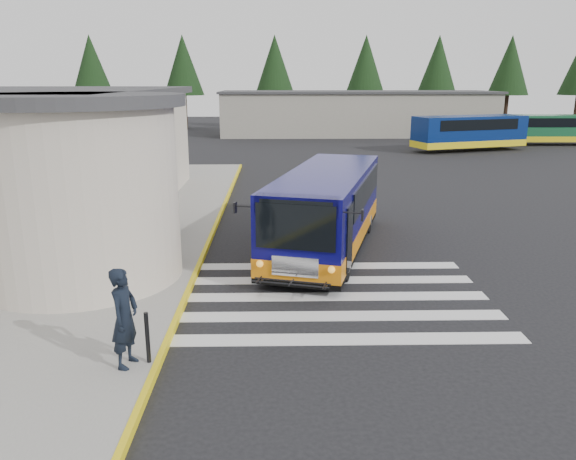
{
  "coord_description": "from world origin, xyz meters",
  "views": [
    {
      "loc": [
        -1.76,
        -13.99,
        5.3
      ],
      "look_at": [
        -1.51,
        -0.5,
        1.67
      ],
      "focal_mm": 35.0,
      "sensor_mm": 36.0,
      "label": 1
    }
  ],
  "objects_px": {
    "transit_bus": "(326,213)",
    "bollard": "(147,338)",
    "pedestrian_b": "(82,262)",
    "far_bus_a": "(469,131)",
    "far_bus_b": "(546,128)",
    "pedestrian_a": "(124,318)"
  },
  "relations": [
    {
      "from": "far_bus_b",
      "to": "pedestrian_b",
      "type": "bearing_deg",
      "value": 142.08
    },
    {
      "from": "pedestrian_a",
      "to": "bollard",
      "type": "relative_size",
      "value": 1.89
    },
    {
      "from": "far_bus_a",
      "to": "far_bus_b",
      "type": "xyz_separation_m",
      "value": [
        7.71,
        3.95,
        -0.11
      ]
    },
    {
      "from": "transit_bus",
      "to": "pedestrian_a",
      "type": "relative_size",
      "value": 4.87
    },
    {
      "from": "transit_bus",
      "to": "far_bus_b",
      "type": "xyz_separation_m",
      "value": [
        20.79,
        29.55,
        0.16
      ]
    },
    {
      "from": "pedestrian_a",
      "to": "pedestrian_b",
      "type": "height_order",
      "value": "pedestrian_a"
    },
    {
      "from": "bollard",
      "to": "far_bus_b",
      "type": "height_order",
      "value": "far_bus_b"
    },
    {
      "from": "far_bus_a",
      "to": "far_bus_b",
      "type": "bearing_deg",
      "value": -80.64
    },
    {
      "from": "transit_bus",
      "to": "pedestrian_b",
      "type": "distance_m",
      "value": 7.54
    },
    {
      "from": "pedestrian_a",
      "to": "far_bus_b",
      "type": "bearing_deg",
      "value": -20.94
    },
    {
      "from": "transit_bus",
      "to": "bollard",
      "type": "bearing_deg",
      "value": -101.92
    },
    {
      "from": "bollard",
      "to": "far_bus_a",
      "type": "relative_size",
      "value": 0.11
    },
    {
      "from": "transit_bus",
      "to": "bollard",
      "type": "distance_m",
      "value": 8.63
    },
    {
      "from": "pedestrian_a",
      "to": "far_bus_b",
      "type": "distance_m",
      "value": 44.97
    },
    {
      "from": "transit_bus",
      "to": "bollard",
      "type": "height_order",
      "value": "transit_bus"
    },
    {
      "from": "transit_bus",
      "to": "pedestrian_a",
      "type": "height_order",
      "value": "transit_bus"
    },
    {
      "from": "transit_bus",
      "to": "pedestrian_b",
      "type": "bearing_deg",
      "value": -131.75
    },
    {
      "from": "pedestrian_a",
      "to": "far_bus_a",
      "type": "relative_size",
      "value": 0.21
    },
    {
      "from": "pedestrian_a",
      "to": "pedestrian_b",
      "type": "bearing_deg",
      "value": 41.64
    },
    {
      "from": "far_bus_b",
      "to": "pedestrian_a",
      "type": "bearing_deg",
      "value": 147.01
    },
    {
      "from": "pedestrian_a",
      "to": "far_bus_a",
      "type": "distance_m",
      "value": 37.61
    },
    {
      "from": "far_bus_a",
      "to": "pedestrian_a",
      "type": "bearing_deg",
      "value": 134.62
    }
  ]
}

